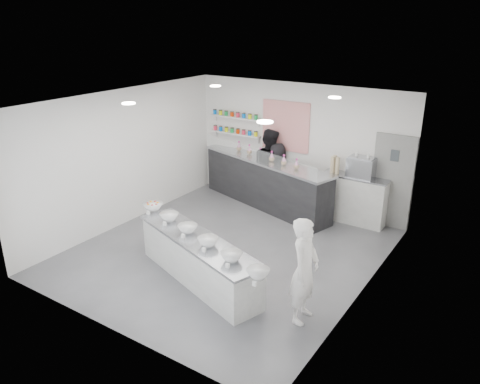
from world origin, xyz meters
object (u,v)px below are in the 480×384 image
Objects in this scene: woman_prep at (304,271)px; staff_left at (269,166)px; prep_counter at (198,260)px; espresso_ledge at (354,199)px; espresso_machine at (361,167)px; back_bar at (265,183)px; staff_right at (277,174)px.

staff_left is (-2.90, 3.94, 0.10)m from woman_prep.
espresso_ledge is at bearing 89.81° from prep_counter.
staff_left is (-2.21, -0.01, 0.40)m from espresso_ledge.
espresso_machine is (0.11, 0.00, 0.77)m from espresso_ledge.
espresso_ledge is at bearing 23.06° from back_bar.
back_bar is 0.36m from staff_right.
woman_prep is (2.85, -3.69, 0.25)m from back_bar.
staff_right is at bearing 71.27° from back_bar.
back_bar is 2.03× the size of staff_left.
staff_right is (0.23, 0.00, -0.16)m from staff_left.
espresso_machine is at bearing 88.43° from prep_counter.
staff_left is at bearing 118.02° from back_bar.
staff_right is at bearing 117.87° from prep_counter.
staff_right reaches higher than espresso_machine.
woman_prep reaches higher than espresso_machine.
prep_counter is at bearing 85.53° from woman_prep.
espresso_machine is (1.46, 3.95, 0.91)m from prep_counter.
staff_left is (-0.05, 0.25, 0.35)m from back_bar.
staff_right is at bearing -174.15° from staff_left.
back_bar is 0.43m from staff_left.
staff_left is at bearing 31.93° from woman_prep.
staff_right reaches higher than prep_counter.
staff_left is (-0.86, 3.94, 0.53)m from prep_counter.
staff_right is (-0.63, 3.94, 0.37)m from prep_counter.
espresso_machine is (2.27, 0.26, 0.72)m from back_bar.
espresso_machine is 4.02m from woman_prep.
espresso_machine is 2.16m from staff_right.
prep_counter is at bearing -61.52° from back_bar.
back_bar is 2.45× the size of staff_right.
espresso_ledge is at bearing 5.41° from woman_prep.
espresso_machine is at bearing -160.87° from staff_right.
espresso_ledge is 2.25m from staff_left.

